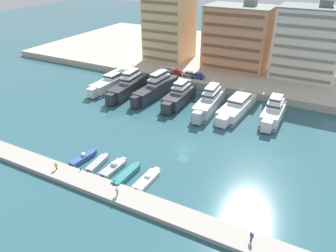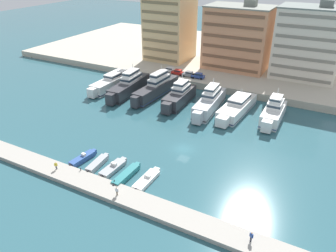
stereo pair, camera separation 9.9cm
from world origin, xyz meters
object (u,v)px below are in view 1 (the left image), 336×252
(motorboat_grey_mid_left, at_px, (113,168))
(motorboat_teal_center_left, at_px, (127,175))
(car_white_far_left, at_px, (169,70))
(yacht_charcoal_left, at_px, (129,86))
(motorboat_blue_far_left, at_px, (83,158))
(yacht_charcoal_mid_left, at_px, (156,88))
(yacht_white_mid_right, at_px, (273,112))
(pedestrian_near_edge, at_px, (252,236))
(car_red_left, at_px, (178,72))
(yacht_silver_center, at_px, (210,102))
(pedestrian_far_side, at_px, (117,191))
(car_blue_center_left, at_px, (198,75))
(pedestrian_mid_deck, at_px, (56,165))
(yacht_white_far_left, at_px, (113,82))
(car_grey_mid_left, at_px, (189,74))
(yacht_charcoal_center_left, at_px, (179,96))
(yacht_white_center_right, at_px, (237,107))
(motorboat_white_center, at_px, (147,179))
(motorboat_grey_left, at_px, (98,164))

(motorboat_grey_mid_left, bearing_deg, motorboat_teal_center_left, -12.43)
(motorboat_teal_center_left, height_order, car_white_far_left, car_white_far_left)
(yacht_charcoal_left, height_order, motorboat_blue_far_left, yacht_charcoal_left)
(yacht_charcoal_mid_left, distance_m, yacht_white_mid_right, 33.86)
(motorboat_blue_far_left, height_order, pedestrian_near_edge, pedestrian_near_edge)
(car_red_left, height_order, pedestrian_near_edge, car_red_left)
(yacht_white_mid_right, xyz_separation_m, pedestrian_near_edge, (6.15, -42.08, -0.41))
(yacht_charcoal_mid_left, relative_size, yacht_silver_center, 1.11)
(yacht_white_mid_right, relative_size, pedestrian_far_side, 9.32)
(car_blue_center_left, xyz_separation_m, pedestrian_mid_deck, (-4.72, -56.55, -1.35))
(motorboat_teal_center_left, bearing_deg, car_blue_center_left, 98.71)
(yacht_white_far_left, distance_m, motorboat_grey_mid_left, 44.77)
(yacht_silver_center, bearing_deg, motorboat_teal_center_left, -94.00)
(yacht_charcoal_mid_left, bearing_deg, yacht_charcoal_left, -164.62)
(yacht_white_far_left, xyz_separation_m, car_grey_mid_left, (19.14, 14.89, 1.24))
(yacht_charcoal_left, relative_size, motorboat_blue_far_left, 3.04)
(yacht_charcoal_mid_left, distance_m, motorboat_grey_mid_left, 38.35)
(car_white_far_left, bearing_deg, pedestrian_far_side, -70.35)
(motorboat_teal_center_left, relative_size, car_blue_center_left, 1.94)
(yacht_charcoal_mid_left, bearing_deg, yacht_silver_center, -6.73)
(yacht_silver_center, bearing_deg, motorboat_blue_far_left, -111.17)
(motorboat_blue_far_left, bearing_deg, yacht_white_mid_right, 50.78)
(yacht_charcoal_center_left, bearing_deg, yacht_white_center_right, 5.92)
(motorboat_white_center, xyz_separation_m, pedestrian_near_edge, (20.95, -5.79, 1.41))
(motorboat_teal_center_left, distance_m, car_white_far_left, 55.61)
(car_grey_mid_left, bearing_deg, yacht_silver_center, -49.82)
(motorboat_white_center, bearing_deg, pedestrian_near_edge, -15.45)
(car_white_far_left, bearing_deg, yacht_white_far_left, -126.87)
(motorboat_blue_far_left, distance_m, motorboat_grey_left, 3.80)
(car_grey_mid_left, distance_m, car_blue_center_left, 3.37)
(motorboat_teal_center_left, bearing_deg, yacht_charcoal_center_left, 100.54)
(yacht_charcoal_mid_left, distance_m, motorboat_blue_far_left, 37.12)
(motorboat_teal_center_left, relative_size, pedestrian_mid_deck, 5.16)
(yacht_white_far_left, xyz_separation_m, motorboat_grey_left, (23.19, -36.23, -1.32))
(car_grey_mid_left, height_order, car_blue_center_left, same)
(motorboat_teal_center_left, bearing_deg, motorboat_grey_mid_left, 167.57)
(yacht_white_mid_right, distance_m, car_blue_center_left, 30.36)
(yacht_silver_center, relative_size, motorboat_blue_far_left, 2.86)
(motorboat_grey_mid_left, relative_size, car_red_left, 1.75)
(yacht_white_center_right, xyz_separation_m, motorboat_grey_mid_left, (-13.08, -36.15, -1.21))
(motorboat_grey_mid_left, bearing_deg, pedestrian_mid_deck, -146.73)
(yacht_silver_center, relative_size, car_white_far_left, 4.71)
(yacht_silver_center, height_order, car_grey_mid_left, yacht_silver_center)
(yacht_charcoal_left, height_order, motorboat_white_center, yacht_charcoal_left)
(motorboat_blue_far_left, distance_m, motorboat_white_center, 15.03)
(motorboat_teal_center_left, xyz_separation_m, car_blue_center_left, (-7.89, 51.46, 2.54))
(motorboat_white_center, bearing_deg, yacht_charcoal_mid_left, 117.51)
(motorboat_blue_far_left, distance_m, pedestrian_far_side, 14.63)
(motorboat_white_center, bearing_deg, yacht_silver_center, 92.57)
(yacht_white_mid_right, xyz_separation_m, motorboat_grey_mid_left, (-22.45, -36.26, -1.76))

